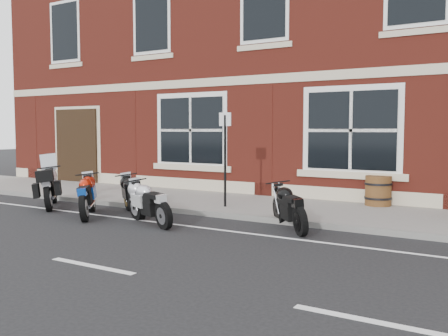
{
  "coord_description": "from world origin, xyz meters",
  "views": [
    {
      "loc": [
        5.36,
        -8.11,
        1.99
      ],
      "look_at": [
        -0.54,
        1.6,
        1.11
      ],
      "focal_mm": 40.0,
      "sensor_mm": 36.0,
      "label": 1
    }
  ],
  "objects": [
    {
      "name": "moto_sport_red",
      "position": [
        -3.19,
        -0.02,
        0.5
      ],
      "size": [
        1.33,
        1.57,
        0.87
      ],
      "rotation": [
        0.0,
        0.0,
        0.69
      ],
      "color": "black",
      "rests_on": "ground"
    },
    {
      "name": "kerb",
      "position": [
        0.0,
        1.42,
        0.06
      ],
      "size": [
        30.0,
        0.16,
        0.12
      ],
      "primitive_type": "cube",
      "color": "slate",
      "rests_on": "ground"
    },
    {
      "name": "moto_touring_silver",
      "position": [
        -5.07,
        0.5,
        0.55
      ],
      "size": [
        1.56,
        1.52,
        1.35
      ],
      "rotation": [
        0.0,
        0.0,
        0.8
      ],
      "color": "black",
      "rests_on": "ground"
    },
    {
      "name": "ground",
      "position": [
        0.0,
        0.0,
        0.0
      ],
      "size": [
        80.0,
        80.0,
        0.0
      ],
      "primitive_type": "plane",
      "color": "black",
      "rests_on": "ground"
    },
    {
      "name": "moto_naked_black",
      "position": [
        1.36,
        1.02,
        0.48
      ],
      "size": [
        1.34,
        1.44,
        0.83
      ],
      "rotation": [
        0.0,
        0.0,
        0.74
      ],
      "color": "black",
      "rests_on": "ground"
    },
    {
      "name": "pub_building",
      "position": [
        0.0,
        10.5,
        6.0
      ],
      "size": [
        24.0,
        12.0,
        12.0
      ],
      "primitive_type": "cube",
      "color": "maroon",
      "rests_on": "ground"
    },
    {
      "name": "moto_sport_silver",
      "position": [
        -1.38,
        -0.03,
        0.48
      ],
      "size": [
        1.73,
        0.87,
        0.83
      ],
      "rotation": [
        0.0,
        0.0,
        1.15
      ],
      "color": "black",
      "rests_on": "ground"
    },
    {
      "name": "sidewalk",
      "position": [
        0.0,
        3.0,
        0.06
      ],
      "size": [
        30.0,
        3.0,
        0.12
      ],
      "primitive_type": "cube",
      "color": "slate",
      "rests_on": "ground"
    },
    {
      "name": "barrel_planter",
      "position": [
        2.27,
        4.3,
        0.49
      ],
      "size": [
        0.66,
        0.66,
        0.73
      ],
      "color": "#4C2914",
      "rests_on": "sidewalk"
    },
    {
      "name": "moto_sport_black",
      "position": [
        -2.45,
        0.71,
        0.48
      ],
      "size": [
        1.57,
        1.2,
        0.84
      ],
      "rotation": [
        0.0,
        0.0,
        0.93
      ],
      "color": "black",
      "rests_on": "ground"
    },
    {
      "name": "parking_sign",
      "position": [
        -0.87,
        2.2,
        1.44
      ],
      "size": [
        0.32,
        0.06,
        2.28
      ],
      "rotation": [
        0.0,
        0.0,
        0.02
      ],
      "color": "black",
      "rests_on": "sidewalk"
    }
  ]
}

